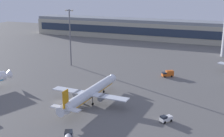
{
  "coord_description": "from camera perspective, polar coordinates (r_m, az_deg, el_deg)",
  "views": [
    {
      "loc": [
        57.29,
        -87.74,
        42.05
      ],
      "look_at": [
        5.87,
        37.9,
        4.0
      ],
      "focal_mm": 46.43,
      "sensor_mm": 36.0,
      "label": 1
    }
  ],
  "objects": [
    {
      "name": "baggage_tractor",
      "position": [
        96.63,
        10.57,
        -9.65
      ],
      "size": [
        4.06,
        4.49,
        2.25
      ],
      "rotation": [
        0.0,
        0.0,
        2.5
      ],
      "color": "white",
      "rests_on": "ground"
    },
    {
      "name": "catering_truck",
      "position": [
        143.74,
        10.95,
        -0.99
      ],
      "size": [
        6.01,
        5.08,
        3.05
      ],
      "rotation": [
        0.0,
        0.0,
        2.15
      ],
      "color": "#D85919",
      "rests_on": "ground"
    },
    {
      "name": "ground_plane",
      "position": [
        112.91,
        -10.16,
        -6.47
      ],
      "size": [
        416.0,
        416.0,
        0.0
      ],
      "primitive_type": "plane",
      "color": "#605E5B"
    },
    {
      "name": "terminal_building",
      "position": [
        251.04,
        4.67,
        7.83
      ],
      "size": [
        184.07,
        22.4,
        16.4
      ],
      "color": "#B2AD99",
      "rests_on": "ground"
    },
    {
      "name": "apron_light_west",
      "position": [
        160.19,
        -8.26,
        6.63
      ],
      "size": [
        4.8,
        0.9,
        30.9
      ],
      "color": "slate",
      "rests_on": "ground"
    },
    {
      "name": "airplane_terminal_side",
      "position": [
        109.3,
        -4.36,
        -4.83
      ],
      "size": [
        31.09,
        39.96,
        10.25
      ],
      "rotation": [
        0.0,
        0.0,
        -0.04
      ],
      "color": "silver",
      "rests_on": "ground"
    },
    {
      "name": "fuel_truck",
      "position": [
        85.05,
        -8.63,
        -13.12
      ],
      "size": [
        4.63,
        6.59,
        2.35
      ],
      "rotation": [
        0.0,
        0.0,
        0.45
      ],
      "color": "gray",
      "rests_on": "ground"
    }
  ]
}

